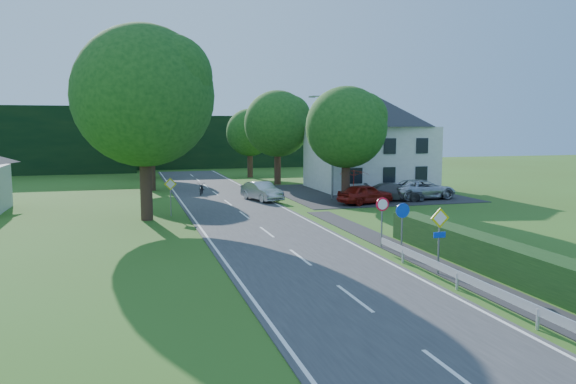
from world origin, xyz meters
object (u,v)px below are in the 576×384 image
object	(u,v)px
moving_car	(262,191)
motorcycle	(202,188)
parked_car_grey	(394,192)
parked_car_silver_b	(421,189)
streetlight	(331,142)
parked_car_red	(365,194)
parasol	(354,183)

from	to	relation	value
moving_car	motorcycle	size ratio (longest dim) A/B	2.22
parked_car_grey	parked_car_silver_b	size ratio (longest dim) A/B	0.82
streetlight	parked_car_grey	bearing A→B (deg)	-27.81
parked_car_red	parked_car_grey	xyz separation A→B (m)	(2.83, 1.10, -0.07)
moving_car	parked_car_red	distance (m)	7.82
moving_car	parked_car_grey	world-z (taller)	moving_car
moving_car	motorcycle	bearing A→B (deg)	111.40
streetlight	parasol	bearing A→B (deg)	17.18
moving_car	parasol	world-z (taller)	parasol
moving_car	parked_car_grey	bearing A→B (deg)	-32.02
parked_car_silver_b	parked_car_red	bearing A→B (deg)	99.56
moving_car	parked_car_silver_b	bearing A→B (deg)	-27.72
motorcycle	parked_car_red	xyz separation A→B (m)	(10.71, -8.94, 0.22)
parked_car_grey	parasol	size ratio (longest dim) A/B	1.84
streetlight	parasol	xyz separation A→B (m)	(2.22, 0.69, -3.32)
parasol	parked_car_silver_b	bearing A→B (deg)	-30.69
streetlight	parasol	size ratio (longest dim) A/B	3.27
parked_car_silver_b	streetlight	bearing A→B (deg)	68.74
parked_car_red	parasol	size ratio (longest dim) A/B	1.74
parked_car_silver_b	motorcycle	bearing A→B (deg)	59.91
moving_car	parked_car_silver_b	size ratio (longest dim) A/B	0.79
parasol	streetlight	bearing A→B (deg)	-162.82
moving_car	parked_car_silver_b	world-z (taller)	parked_car_silver_b
parked_car_red	parked_car_grey	distance (m)	3.04
streetlight	parked_car_silver_b	bearing A→B (deg)	-16.50
parked_car_grey	parasol	xyz separation A→B (m)	(-2.06, 2.95, 0.45)
streetlight	parked_car_red	xyz separation A→B (m)	(1.45, -3.35, -3.70)
streetlight	parked_car_grey	distance (m)	6.14
parked_car_red	parasol	world-z (taller)	parasol
streetlight	parasol	world-z (taller)	streetlight
motorcycle	parked_car_red	bearing A→B (deg)	-27.12
streetlight	moving_car	xyz separation A→B (m)	(-5.36, 0.50, -3.72)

